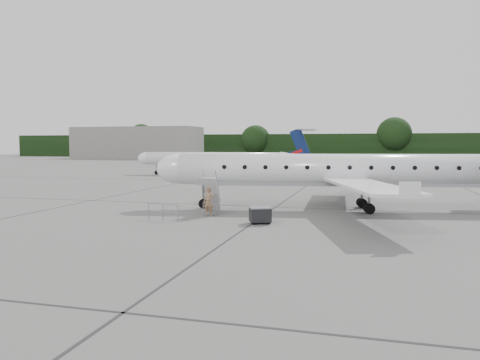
% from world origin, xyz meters
% --- Properties ---
extents(ground, '(320.00, 320.00, 0.00)m').
position_xyz_m(ground, '(0.00, 0.00, 0.00)').
color(ground, '#61605E').
rests_on(ground, ground).
extents(treeline, '(260.00, 4.00, 8.00)m').
position_xyz_m(treeline, '(0.00, 130.00, 4.00)').
color(treeline, black).
rests_on(treeline, ground).
extents(terminal_building, '(40.00, 14.00, 10.00)m').
position_xyz_m(terminal_building, '(-70.00, 110.00, 5.00)').
color(terminal_building, slate).
rests_on(terminal_building, ground).
extents(main_regional_jet, '(33.86, 26.93, 7.83)m').
position_xyz_m(main_regional_jet, '(-0.47, 7.67, 3.91)').
color(main_regional_jet, silver).
rests_on(main_regional_jet, ground).
extents(airstair, '(1.24, 2.46, 2.45)m').
position_xyz_m(airstair, '(-9.23, 3.78, 1.23)').
color(airstair, silver).
rests_on(airstair, ground).
extents(passenger, '(0.70, 0.48, 1.89)m').
position_xyz_m(passenger, '(-9.00, 2.47, 0.94)').
color(passenger, '#826147').
rests_on(passenger, ground).
extents(safety_railing, '(2.16, 0.59, 1.00)m').
position_xyz_m(safety_railing, '(-11.15, 0.21, 0.50)').
color(safety_railing, gray).
rests_on(safety_railing, ground).
extents(baggage_cart, '(1.46, 1.35, 1.02)m').
position_xyz_m(baggage_cart, '(-5.26, 0.70, 0.51)').
color(baggage_cart, black).
rests_on(baggage_cart, ground).
extents(bg_regional_left, '(26.85, 19.92, 6.82)m').
position_xyz_m(bg_regional_left, '(-21.30, 39.70, 3.41)').
color(bg_regional_left, silver).
rests_on(bg_regional_left, ground).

